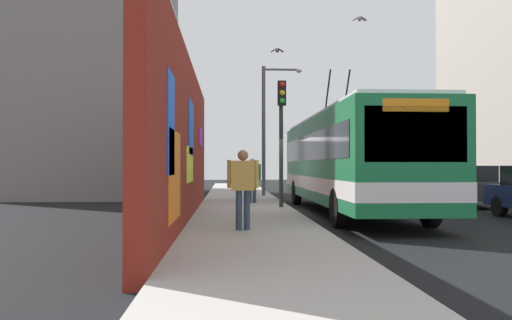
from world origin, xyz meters
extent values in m
plane|color=black|center=(0.00, 0.00, 0.00)|extent=(80.00, 80.00, 0.00)
cube|color=#ADA8A0|center=(0.00, 1.60, 0.07)|extent=(48.00, 3.20, 0.15)
cube|color=maroon|center=(-3.32, 3.35, 2.22)|extent=(15.37, 0.30, 4.44)
cube|color=#8C19D8|center=(1.28, 3.19, 2.64)|extent=(1.92, 0.02, 0.64)
cube|color=orange|center=(-7.83, 3.19, 1.39)|extent=(2.00, 0.02, 1.68)
cube|color=blue|center=(-8.48, 3.19, 2.31)|extent=(1.04, 0.02, 1.80)
cube|color=blue|center=(-3.58, 3.19, 2.60)|extent=(1.66, 0.02, 1.45)
cube|color=yellow|center=(-3.99, 3.19, 1.60)|extent=(2.11, 0.02, 0.92)
cube|color=gray|center=(10.84, 9.20, 9.04)|extent=(11.72, 7.32, 18.07)
cube|color=black|center=(10.84, 5.52, 4.40)|extent=(9.97, 0.04, 1.10)
cube|color=black|center=(10.84, 5.52, 7.60)|extent=(9.97, 0.04, 1.10)
cube|color=black|center=(10.84, 5.52, 10.80)|extent=(9.97, 0.04, 1.10)
cube|color=#19723F|center=(-0.81, -1.80, 1.78)|extent=(12.06, 2.62, 2.67)
cube|color=silver|center=(-0.81, -1.80, 3.18)|extent=(11.58, 2.41, 0.12)
cube|color=white|center=(-0.81, -1.80, 1.00)|extent=(12.08, 2.64, 0.44)
cube|color=black|center=(-6.82, -1.80, 2.25)|extent=(0.04, 2.23, 1.20)
cube|color=black|center=(-0.81, -1.80, 2.18)|extent=(11.10, 2.65, 0.85)
cube|color=orange|center=(-6.81, -1.80, 2.87)|extent=(0.06, 1.44, 0.28)
cylinder|color=black|center=(1.00, -2.15, 4.02)|extent=(1.43, 0.06, 2.00)
cylinder|color=black|center=(1.00, -1.45, 4.02)|extent=(1.43, 0.06, 2.00)
cylinder|color=black|center=(-4.67, -2.99, 0.50)|extent=(1.00, 0.28, 1.00)
cylinder|color=black|center=(-4.67, -0.61, 0.50)|extent=(1.00, 0.28, 1.00)
cylinder|color=black|center=(3.05, -2.99, 0.50)|extent=(1.00, 0.28, 1.00)
cylinder|color=black|center=(3.05, -0.61, 0.50)|extent=(1.00, 0.28, 1.00)
cylinder|color=black|center=(-2.14, -6.24, 0.32)|extent=(0.64, 0.22, 0.64)
cube|color=#38383D|center=(1.97, -7.00, 0.65)|extent=(4.32, 1.88, 0.66)
cube|color=black|center=(2.06, -7.00, 1.28)|extent=(2.59, 1.69, 0.60)
cylinder|color=black|center=(0.55, -7.84, 0.32)|extent=(0.64, 0.22, 0.64)
cylinder|color=black|center=(0.55, -6.16, 0.32)|extent=(0.64, 0.22, 0.64)
cylinder|color=black|center=(3.40, -7.84, 0.32)|extent=(0.64, 0.22, 0.64)
cylinder|color=black|center=(3.40, -6.16, 0.32)|extent=(0.64, 0.22, 0.64)
cylinder|color=#2D3F59|center=(-6.14, 1.77, 0.59)|extent=(0.14, 0.14, 0.88)
cylinder|color=#2D3F59|center=(-6.14, 1.95, 0.59)|extent=(0.14, 0.14, 0.88)
cube|color=gold|center=(-6.14, 1.86, 1.36)|extent=(0.22, 0.51, 0.66)
cylinder|color=gold|center=(-6.14, 1.56, 1.39)|extent=(0.09, 0.09, 0.63)
cylinder|color=gold|center=(-6.14, 2.17, 1.39)|extent=(0.09, 0.09, 0.63)
sphere|color=#936B4C|center=(-6.14, 1.86, 1.80)|extent=(0.24, 0.24, 0.24)
cylinder|color=#2D3F59|center=(2.06, 1.16, 0.57)|extent=(0.14, 0.14, 0.85)
cylinder|color=#2D3F59|center=(2.06, 1.34, 0.57)|extent=(0.14, 0.14, 0.85)
cube|color=#338C4C|center=(2.06, 1.25, 1.31)|extent=(0.22, 0.49, 0.63)
cylinder|color=#338C4C|center=(2.06, 0.95, 1.34)|extent=(0.09, 0.09, 0.60)
cylinder|color=#338C4C|center=(2.06, 1.55, 1.34)|extent=(0.09, 0.09, 0.60)
sphere|color=tan|center=(2.06, 1.25, 1.74)|extent=(0.23, 0.23, 0.23)
cylinder|color=#2D382D|center=(-0.03, 0.35, 2.33)|extent=(0.14, 0.14, 4.36)
cube|color=black|center=(-0.25, 0.35, 4.06)|extent=(0.20, 0.28, 0.84)
sphere|color=red|center=(-0.36, 0.35, 4.34)|extent=(0.18, 0.18, 0.18)
sphere|color=yellow|center=(-0.36, 0.35, 4.06)|extent=(0.18, 0.18, 0.18)
sphere|color=green|center=(-0.36, 0.35, 3.78)|extent=(0.18, 0.18, 0.18)
cylinder|color=#4C4C51|center=(6.96, 0.45, 3.28)|extent=(0.18, 0.18, 6.26)
cylinder|color=#4C4C51|center=(6.96, -0.42, 6.26)|extent=(0.10, 1.73, 0.10)
ellipsoid|color=silver|center=(6.96, -1.28, 6.21)|extent=(0.44, 0.28, 0.20)
ellipsoid|color=#47474C|center=(3.48, 0.13, 6.36)|extent=(0.32, 0.14, 0.12)
cube|color=#47474C|center=(3.48, -0.01, 6.39)|extent=(0.20, 0.25, 0.16)
cube|color=#47474C|center=(3.48, 0.27, 6.39)|extent=(0.20, 0.25, 0.16)
ellipsoid|color=gray|center=(1.93, -2.94, 7.28)|extent=(0.32, 0.14, 0.12)
cube|color=gray|center=(1.93, -3.08, 7.31)|extent=(0.20, 0.25, 0.15)
cube|color=gray|center=(1.93, -2.80, 7.31)|extent=(0.20, 0.25, 0.15)
camera|label=1|loc=(-17.29, 2.21, 1.57)|focal=35.26mm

